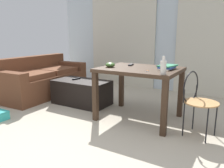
# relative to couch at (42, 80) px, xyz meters

# --- Properties ---
(ground_plane) EXTENTS (8.34, 8.34, 0.00)m
(ground_plane) POSITION_rel_couch_xyz_m (2.06, -0.35, -0.31)
(ground_plane) COLOR #B2A893
(wall_back) EXTENTS (5.67, 0.10, 2.53)m
(wall_back) POSITION_rel_couch_xyz_m (2.06, 1.79, 0.95)
(wall_back) COLOR silver
(wall_back) RESTS_ON ground
(curtains) EXTENTS (3.88, 0.03, 2.20)m
(curtains) POSITION_rel_couch_xyz_m (2.06, 1.71, 0.79)
(curtains) COLOR beige
(curtains) RESTS_ON ground
(couch) EXTENTS (0.95, 1.90, 0.80)m
(couch) POSITION_rel_couch_xyz_m (0.00, 0.00, 0.00)
(couch) COLOR brown
(couch) RESTS_ON ground
(coffee_table) EXTENTS (1.01, 0.56, 0.44)m
(coffee_table) POSITION_rel_couch_xyz_m (1.12, -0.09, -0.10)
(coffee_table) COLOR black
(coffee_table) RESTS_ON ground
(craft_table) EXTENTS (1.13, 0.89, 0.77)m
(craft_table) POSITION_rel_couch_xyz_m (2.32, -0.23, 0.35)
(craft_table) COLOR #382619
(craft_table) RESTS_ON ground
(wire_chair) EXTENTS (0.41, 0.44, 0.81)m
(wire_chair) POSITION_rel_couch_xyz_m (3.15, -0.38, 0.18)
(wire_chair) COLOR #B7844C
(wire_chair) RESTS_ON ground
(bottle_near) EXTENTS (0.07, 0.07, 0.22)m
(bottle_near) POSITION_rel_couch_xyz_m (2.78, -0.59, 0.55)
(bottle_near) COLOR beige
(bottle_near) RESTS_ON craft_table
(bowl) EXTENTS (0.14, 0.14, 0.07)m
(bowl) POSITION_rel_couch_xyz_m (1.90, -0.38, 0.49)
(bowl) COLOR #477033
(bowl) RESTS_ON craft_table
(book_stack) EXTENTS (0.24, 0.32, 0.06)m
(book_stack) POSITION_rel_couch_xyz_m (2.69, -0.14, 0.49)
(book_stack) COLOR silver
(book_stack) RESTS_ON craft_table
(tv_remote_on_table) EXTENTS (0.08, 0.17, 0.02)m
(tv_remote_on_table) POSITION_rel_couch_xyz_m (2.09, -0.05, 0.47)
(tv_remote_on_table) COLOR #232326
(tv_remote_on_table) RESTS_ON craft_table
(scissors) EXTENTS (0.06, 0.11, 0.00)m
(scissors) POSITION_rel_couch_xyz_m (2.52, -0.44, 0.46)
(scissors) COLOR #9EA0A5
(scissors) RESTS_ON craft_table
(tv_remote_primary) EXTENTS (0.06, 0.17, 0.02)m
(tv_remote_primary) POSITION_rel_couch_xyz_m (0.98, -0.06, 0.13)
(tv_remote_primary) COLOR black
(tv_remote_primary) RESTS_ON coffee_table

